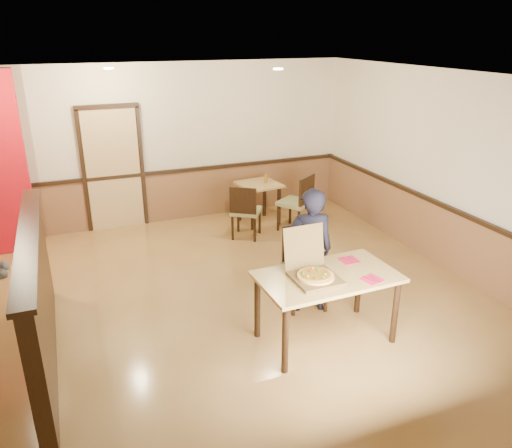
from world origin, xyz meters
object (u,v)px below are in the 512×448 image
Objects in this scene: side_chair_right at (299,201)px; side_table at (259,193)px; pizza_box at (313,273)px; condiment at (266,178)px; side_chair_left at (245,210)px; diner at (310,251)px; main_table at (327,284)px; diner_chair at (304,263)px.

side_chair_right is 0.78m from side_table.
condiment is (1.00, 3.71, -0.06)m from pizza_box.
side_table is 3.82m from pizza_box.
side_table is at bearing 76.06° from pizza_box.
diner is at bearing 122.54° from side_chair_left.
diner is (-1.05, -2.42, 0.25)m from side_chair_right.
side_table is at bearing 77.83° from main_table.
main_table is 10.24× the size of condiment.
side_chair_right is at bearing -51.19° from side_table.
side_chair_right is 3.40m from pizza_box.
side_chair_left is 6.21× the size of condiment.
side_chair_left is 0.92m from condiment.
pizza_box reaches higher than side_chair_right.
side_chair_right is 6.65× the size of condiment.
side_chair_right is 0.63× the size of diner.
main_table is 0.69m from diner.
side_chair_left is at bearing 97.29° from diner_chair.
pizza_box is at bearing 117.22° from side_chair_left.
diner is at bearing -102.86° from condiment.
main_table is 1.51× the size of diner_chair.
side_table is at bearing -179.64° from condiment.
side_chair_left is at bearing -135.70° from condiment.
main_table is 0.85m from diner_chair.
condiment reaches higher than main_table.
diner_chair is 1.33× the size of side_table.
side_table is 3.09m from diner.
pizza_box is (-0.18, -0.00, 0.18)m from main_table.
side_chair_left is 1.21× the size of side_table.
diner_chair is 0.64× the size of diner.
side_table is 1.34× the size of pizza_box.
pizza_box is at bearing 32.11° from side_chair_right.
pizza_box is at bearing 78.71° from diner.
main_table is 0.97× the size of diner.
diner_chair is 2.27m from side_chair_left.
diner_chair reaches higher than side_table.
main_table is 3.11m from side_chair_left.
diner is 10.56× the size of condiment.
main_table is 3.77m from side_table.
diner_chair is 2.49m from side_chair_right.
side_chair_left is (0.20, 3.10, -0.19)m from main_table.
condiment is at bearing -101.52° from side_chair_left.
pizza_box is 3.81× the size of condiment.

